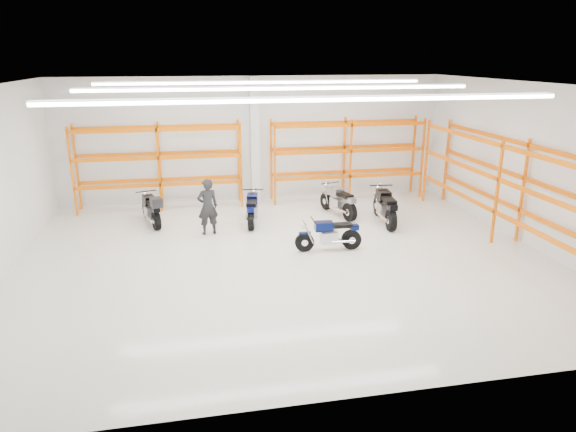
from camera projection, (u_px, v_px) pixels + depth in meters
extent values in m
plane|color=silver|center=(285.00, 258.00, 13.74)|extent=(14.00, 14.00, 0.00)
cube|color=silver|center=(254.00, 140.00, 18.69)|extent=(14.00, 0.02, 4.50)
cube|color=silver|center=(362.00, 267.00, 7.45)|extent=(14.00, 0.02, 4.50)
cube|color=silver|center=(530.00, 165.00, 14.35)|extent=(0.02, 12.00, 4.50)
cube|color=white|center=(285.00, 85.00, 12.40)|extent=(14.00, 12.00, 0.02)
cube|color=white|center=(314.00, 99.00, 9.62)|extent=(10.00, 0.22, 0.10)
cube|color=white|center=(281.00, 88.00, 12.89)|extent=(10.00, 0.22, 0.10)
cube|color=white|center=(263.00, 82.00, 15.70)|extent=(10.00, 0.22, 0.10)
cylinder|color=black|center=(304.00, 242.00, 14.12)|extent=(0.54, 0.13, 0.53)
cylinder|color=black|center=(351.00, 240.00, 14.31)|extent=(0.56, 0.18, 0.55)
cylinder|color=silver|center=(304.00, 242.00, 14.12)|extent=(0.18, 0.13, 0.18)
cylinder|color=silver|center=(351.00, 240.00, 14.31)|extent=(0.20, 0.19, 0.19)
cube|color=#060F38|center=(305.00, 233.00, 14.04)|extent=(0.32, 0.15, 0.05)
cube|color=#B7B7BC|center=(329.00, 237.00, 14.18)|extent=(0.47, 0.34, 0.34)
cube|color=#A5A5AA|center=(341.00, 240.00, 14.26)|extent=(0.62, 0.13, 0.07)
cube|color=#060F38|center=(324.00, 226.00, 14.06)|extent=(0.51, 0.32, 0.25)
cube|color=black|center=(341.00, 225.00, 14.13)|extent=(0.60, 0.29, 0.11)
cube|color=#060F38|center=(354.00, 227.00, 14.21)|extent=(0.24, 0.20, 0.14)
cylinder|color=black|center=(313.00, 220.00, 13.96)|extent=(0.06, 0.62, 0.03)
sphere|color=silver|center=(303.00, 225.00, 13.96)|extent=(0.17, 0.17, 0.17)
cylinder|color=silver|center=(343.00, 241.00, 14.13)|extent=(0.67, 0.11, 0.08)
cylinder|color=black|center=(146.00, 209.00, 17.08)|extent=(0.27, 0.57, 0.56)
cylinder|color=black|center=(156.00, 221.00, 15.89)|extent=(0.33, 0.61, 0.58)
cylinder|color=silver|center=(146.00, 209.00, 17.08)|extent=(0.18, 0.22, 0.19)
cylinder|color=silver|center=(156.00, 221.00, 15.89)|extent=(0.24, 0.25, 0.21)
cube|color=black|center=(145.00, 201.00, 17.00)|extent=(0.23, 0.37, 0.06)
cube|color=#B7B7BC|center=(151.00, 212.00, 16.43)|extent=(0.46, 0.57, 0.36)
cube|color=#A5A5AA|center=(154.00, 218.00, 16.15)|extent=(0.30, 0.66, 0.08)
cube|color=black|center=(149.00, 200.00, 16.46)|extent=(0.46, 0.60, 0.26)
cube|color=black|center=(153.00, 204.00, 16.02)|extent=(0.45, 0.68, 0.11)
cube|color=black|center=(156.00, 209.00, 15.71)|extent=(0.27, 0.29, 0.15)
cylinder|color=black|center=(146.00, 191.00, 16.67)|extent=(0.64, 0.22, 0.03)
sphere|color=silver|center=(144.00, 194.00, 16.96)|extent=(0.18, 0.18, 0.18)
cylinder|color=silver|center=(149.00, 219.00, 16.06)|extent=(0.28, 0.70, 0.08)
cube|color=black|center=(156.00, 203.00, 15.54)|extent=(0.41, 0.43, 0.28)
cylinder|color=black|center=(254.00, 208.00, 17.24)|extent=(0.22, 0.59, 0.58)
cylinder|color=black|center=(251.00, 221.00, 15.85)|extent=(0.28, 0.62, 0.60)
cylinder|color=silver|center=(254.00, 208.00, 17.24)|extent=(0.17, 0.22, 0.19)
cylinder|color=silver|center=(251.00, 221.00, 15.85)|extent=(0.23, 0.25, 0.21)
cube|color=#060B3D|center=(254.00, 199.00, 17.15)|extent=(0.21, 0.37, 0.06)
cube|color=#B7B7BC|center=(252.00, 211.00, 16.48)|extent=(0.44, 0.56, 0.37)
cube|color=#A5A5AA|center=(252.00, 217.00, 16.16)|extent=(0.24, 0.69, 0.08)
cube|color=#060B3D|center=(252.00, 198.00, 16.54)|extent=(0.42, 0.59, 0.27)
cube|color=black|center=(251.00, 203.00, 16.02)|extent=(0.40, 0.68, 0.12)
cube|color=#060B3D|center=(251.00, 209.00, 15.65)|extent=(0.26, 0.29, 0.16)
cylinder|color=black|center=(253.00, 189.00, 16.79)|extent=(0.67, 0.16, 0.03)
sphere|color=silver|center=(253.00, 192.00, 17.11)|extent=(0.18, 0.18, 0.18)
cylinder|color=silver|center=(247.00, 218.00, 16.12)|extent=(0.22, 0.73, 0.09)
cylinder|color=black|center=(326.00, 201.00, 17.98)|extent=(0.28, 0.61, 0.60)
cylinder|color=black|center=(350.00, 212.00, 16.71)|extent=(0.34, 0.64, 0.62)
cylinder|color=silver|center=(326.00, 201.00, 17.98)|extent=(0.19, 0.23, 0.20)
cylinder|color=silver|center=(350.00, 212.00, 16.71)|extent=(0.25, 0.27, 0.22)
cube|color=#98979C|center=(326.00, 193.00, 17.89)|extent=(0.24, 0.39, 0.06)
cube|color=#B7B7BC|center=(338.00, 203.00, 17.28)|extent=(0.49, 0.60, 0.38)
cube|color=#A5A5AA|center=(344.00, 209.00, 16.99)|extent=(0.31, 0.70, 0.08)
cube|color=#98979C|center=(335.00, 191.00, 17.32)|extent=(0.48, 0.63, 0.28)
cube|color=black|center=(345.00, 195.00, 16.85)|extent=(0.47, 0.71, 0.12)
cube|color=#98979C|center=(352.00, 201.00, 16.52)|extent=(0.28, 0.31, 0.16)
cylinder|color=black|center=(330.00, 183.00, 17.54)|extent=(0.68, 0.23, 0.04)
sphere|color=silver|center=(326.00, 186.00, 17.84)|extent=(0.19, 0.19, 0.19)
cylinder|color=silver|center=(341.00, 210.00, 16.89)|extent=(0.29, 0.74, 0.09)
cylinder|color=black|center=(378.00, 206.00, 17.33)|extent=(0.20, 0.66, 0.65)
cylinder|color=black|center=(391.00, 220.00, 15.78)|extent=(0.26, 0.69, 0.67)
cylinder|color=silver|center=(378.00, 206.00, 17.33)|extent=(0.17, 0.23, 0.22)
cylinder|color=silver|center=(391.00, 220.00, 15.78)|extent=(0.24, 0.26, 0.24)
cube|color=black|center=(378.00, 196.00, 17.24)|extent=(0.20, 0.41, 0.07)
cube|color=#B7B7BC|center=(385.00, 209.00, 16.49)|extent=(0.45, 0.60, 0.41)
cube|color=#A5A5AA|center=(388.00, 216.00, 16.13)|extent=(0.21, 0.77, 0.09)
cube|color=black|center=(384.00, 195.00, 16.55)|extent=(0.43, 0.64, 0.30)
cube|color=black|center=(389.00, 200.00, 15.98)|extent=(0.40, 0.75, 0.13)
cube|color=black|center=(393.00, 207.00, 15.57)|extent=(0.27, 0.31, 0.17)
cylinder|color=black|center=(381.00, 185.00, 16.83)|extent=(0.76, 0.12, 0.04)
sphere|color=silver|center=(378.00, 188.00, 17.19)|extent=(0.21, 0.21, 0.21)
cylinder|color=silver|center=(383.00, 217.00, 16.08)|extent=(0.18, 0.82, 0.10)
imported|color=black|center=(208.00, 207.00, 15.34)|extent=(0.70, 0.53, 1.71)
cube|color=white|center=(255.00, 140.00, 18.52)|extent=(0.32, 0.32, 4.50)
cube|color=#FC5700|center=(77.00, 167.00, 17.66)|extent=(0.07, 0.07, 3.00)
cube|color=#FC5700|center=(72.00, 172.00, 16.92)|extent=(0.07, 0.07, 3.00)
cube|color=#FC5700|center=(160.00, 164.00, 18.18)|extent=(0.07, 0.07, 3.00)
cube|color=#FC5700|center=(159.00, 169.00, 17.43)|extent=(0.07, 0.07, 3.00)
cube|color=#FC5700|center=(239.00, 161.00, 18.69)|extent=(0.07, 0.07, 3.00)
cube|color=#FC5700|center=(241.00, 166.00, 17.94)|extent=(0.07, 0.07, 3.00)
cube|color=#FC5700|center=(161.00, 180.00, 18.35)|extent=(5.60, 0.07, 0.12)
cube|color=#FC5700|center=(160.00, 185.00, 17.60)|extent=(5.60, 0.07, 0.12)
cube|color=#FC5700|center=(159.00, 154.00, 18.07)|extent=(5.60, 0.07, 0.12)
cube|color=#FC5700|center=(158.00, 158.00, 17.32)|extent=(5.60, 0.07, 0.12)
cube|color=#FC5700|center=(157.00, 127.00, 17.78)|extent=(5.60, 0.07, 0.12)
cube|color=#FC5700|center=(156.00, 130.00, 17.04)|extent=(5.60, 0.07, 0.12)
cube|color=#FC5700|center=(271.00, 160.00, 18.91)|extent=(0.07, 0.07, 3.00)
cube|color=#FC5700|center=(275.00, 164.00, 18.16)|extent=(0.07, 0.07, 3.00)
cube|color=#FC5700|center=(344.00, 157.00, 19.42)|extent=(0.07, 0.07, 3.00)
cube|color=#FC5700|center=(351.00, 161.00, 18.67)|extent=(0.07, 0.07, 3.00)
cube|color=#FC5700|center=(413.00, 155.00, 19.94)|extent=(0.07, 0.07, 3.00)
cube|color=#FC5700|center=(422.00, 158.00, 19.19)|extent=(0.07, 0.07, 3.00)
cube|color=#FC5700|center=(344.00, 172.00, 19.59)|extent=(5.60, 0.07, 0.12)
cube|color=#FC5700|center=(350.00, 176.00, 18.84)|extent=(5.60, 0.07, 0.12)
cube|color=#FC5700|center=(344.00, 147.00, 19.31)|extent=(5.60, 0.07, 0.12)
cube|color=#FC5700|center=(351.00, 151.00, 18.56)|extent=(5.60, 0.07, 0.12)
cube|color=#FC5700|center=(345.00, 122.00, 19.03)|extent=(5.60, 0.07, 0.12)
cube|color=#FC5700|center=(352.00, 125.00, 18.28)|extent=(5.60, 0.07, 0.12)
cube|color=#FC5700|center=(523.00, 191.00, 14.55)|extent=(0.07, 0.07, 3.00)
cube|color=#FC5700|center=(497.00, 193.00, 14.41)|extent=(0.07, 0.07, 3.00)
cube|color=#FC5700|center=(446.00, 161.00, 18.77)|extent=(0.07, 0.07, 3.00)
cube|color=#FC5700|center=(426.00, 162.00, 18.62)|extent=(0.07, 0.07, 3.00)
cube|color=#FC5700|center=(520.00, 210.00, 14.72)|extent=(0.07, 9.00, 0.12)
cube|color=#FC5700|center=(495.00, 212.00, 14.58)|extent=(0.07, 9.00, 0.12)
cube|color=#FC5700|center=(525.00, 178.00, 14.44)|extent=(0.07, 9.00, 0.12)
cube|color=#FC5700|center=(499.00, 180.00, 14.30)|extent=(0.07, 9.00, 0.12)
cube|color=#FC5700|center=(529.00, 145.00, 14.16)|extent=(0.07, 9.00, 0.12)
cube|color=#FC5700|center=(503.00, 146.00, 14.02)|extent=(0.07, 9.00, 0.12)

